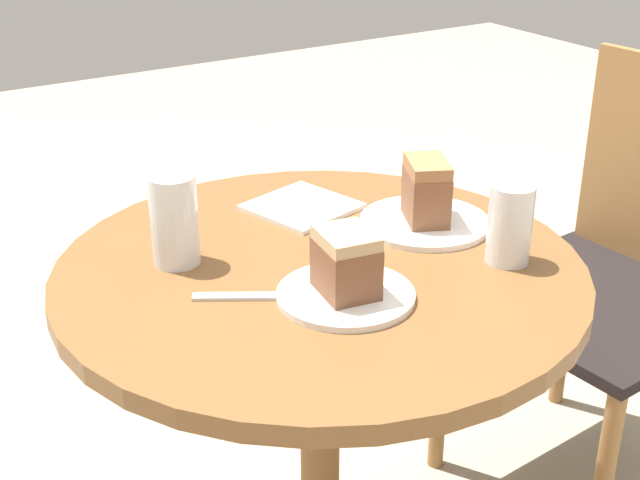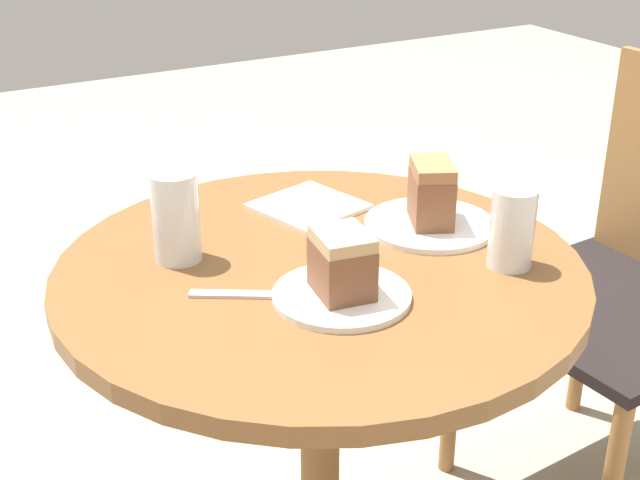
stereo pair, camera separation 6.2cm
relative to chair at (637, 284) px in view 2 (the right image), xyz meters
name	(u,v)px [view 2 (the right image)]	position (x,y,z in m)	size (l,w,h in m)	color
table	(320,365)	(0.05, -0.77, 0.08)	(0.80, 0.80, 0.74)	brown
chair	(637,284)	(0.00, 0.00, 0.00)	(0.51, 0.50, 0.91)	olive
plate_near	(342,296)	(0.16, -0.80, 0.26)	(0.19, 0.19, 0.01)	white
plate_far	(430,225)	(0.02, -0.55, 0.26)	(0.21, 0.21, 0.01)	white
cake_slice_near	(342,263)	(0.16, -0.80, 0.31)	(0.10, 0.08, 0.09)	brown
cake_slice_far	(431,193)	(0.02, -0.55, 0.32)	(0.11, 0.10, 0.10)	brown
glass_lemonade	(176,222)	(-0.07, -0.95, 0.32)	(0.07, 0.07, 0.14)	beige
glass_water	(512,232)	(0.19, -0.53, 0.31)	(0.07, 0.07, 0.12)	silver
napkin_stack	(308,206)	(-0.14, -0.68, 0.26)	(0.19, 0.19, 0.01)	white
fork	(253,295)	(0.09, -0.90, 0.26)	(0.11, 0.16, 0.00)	silver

